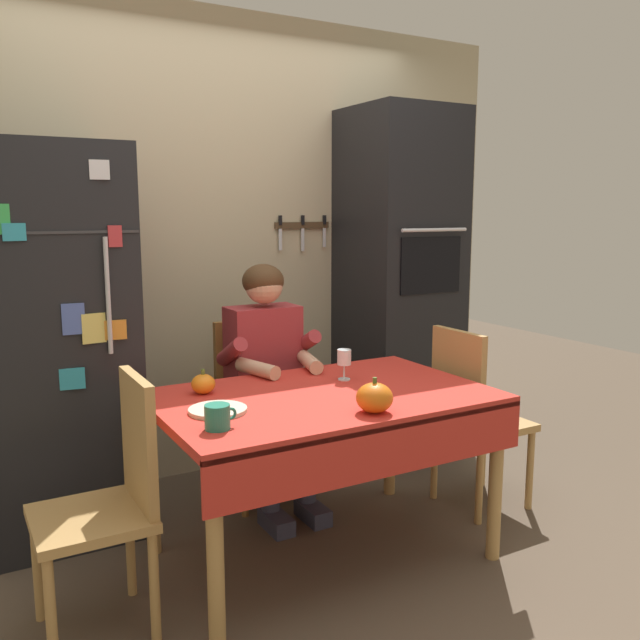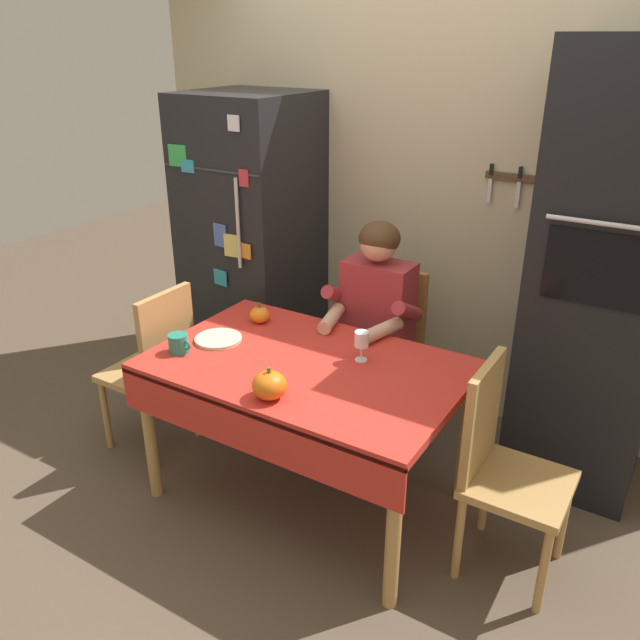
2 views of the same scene
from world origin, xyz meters
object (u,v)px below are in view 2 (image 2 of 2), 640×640
at_px(seated_person, 371,320).
at_px(chair_behind_person, 386,345).
at_px(pumpkin_medium, 269,385).
at_px(chair_right_side, 502,462).
at_px(pumpkin_large, 260,315).
at_px(coffee_mug, 179,344).
at_px(wall_oven, 603,281).
at_px(serving_tray, 218,339).
at_px(chair_left_side, 156,364).
at_px(wine_glass, 362,341).
at_px(dining_table, 304,381).
at_px(refrigerator, 253,246).

bearing_deg(seated_person, chair_behind_person, 90.00).
distance_m(chair_behind_person, pumpkin_medium, 1.14).
height_order(chair_right_side, pumpkin_large, chair_right_side).
relative_size(seated_person, coffee_mug, 10.44).
bearing_deg(seated_person, pumpkin_large, -144.20).
relative_size(wall_oven, pumpkin_medium, 14.64).
relative_size(pumpkin_large, serving_tray, 0.47).
relative_size(chair_left_side, wine_glass, 6.53).
xyz_separation_m(chair_behind_person, seated_person, (-0.00, -0.19, 0.23)).
xyz_separation_m(dining_table, seated_person, (0.02, 0.60, 0.08)).
distance_m(seated_person, wine_glass, 0.48).
xyz_separation_m(chair_left_side, wine_glass, (1.10, 0.21, 0.33)).
bearing_deg(pumpkin_large, coffee_mug, -103.72).
bearing_deg(wine_glass, wall_oven, 41.50).
relative_size(refrigerator, chair_left_side, 1.94).
bearing_deg(seated_person, chair_left_side, -145.13).
bearing_deg(refrigerator, coffee_mug, -70.12).
distance_m(wall_oven, pumpkin_large, 1.65).
xyz_separation_m(wall_oven, coffee_mug, (-1.61, -1.13, -0.27)).
xyz_separation_m(wall_oven, wine_glass, (-0.85, -0.75, -0.21)).
distance_m(dining_table, chair_left_side, 0.91).
bearing_deg(chair_right_side, chair_left_side, -176.21).
height_order(chair_right_side, serving_tray, chair_right_side).
xyz_separation_m(wine_glass, pumpkin_medium, (-0.16, -0.48, -0.04)).
distance_m(wall_oven, serving_tray, 1.82).
bearing_deg(dining_table, wall_oven, 41.31).
bearing_deg(pumpkin_large, pumpkin_medium, -50.30).
relative_size(chair_right_side, chair_left_side, 1.00).
xyz_separation_m(coffee_mug, wine_glass, (0.76, 0.37, 0.05)).
bearing_deg(dining_table, coffee_mug, -159.99).
bearing_deg(serving_tray, chair_left_side, -175.94).
xyz_separation_m(dining_table, pumpkin_large, (-0.44, 0.27, 0.13)).
bearing_deg(pumpkin_large, wine_glass, -8.66).
xyz_separation_m(chair_behind_person, serving_tray, (-0.51, -0.80, 0.24)).
height_order(chair_right_side, wine_glass, chair_right_side).
relative_size(chair_right_side, coffee_mug, 7.80).
height_order(dining_table, wine_glass, wine_glass).
height_order(chair_behind_person, coffee_mug, chair_behind_person).
bearing_deg(wine_glass, chair_behind_person, 105.64).
bearing_deg(wine_glass, pumpkin_large, 171.34).
distance_m(chair_behind_person, wine_glass, 0.73).
bearing_deg(chair_left_side, wall_oven, 26.29).
bearing_deg(chair_right_side, chair_behind_person, 140.83).
bearing_deg(coffee_mug, wine_glass, 26.24).
bearing_deg(wall_oven, serving_tray, -148.68).
bearing_deg(chair_right_side, seated_person, 149.07).
xyz_separation_m(wall_oven, pumpkin_large, (-1.49, -0.66, -0.27)).
bearing_deg(chair_behind_person, chair_right_side, -39.17).
height_order(chair_behind_person, serving_tray, chair_behind_person).
bearing_deg(pumpkin_large, chair_right_side, -7.99).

